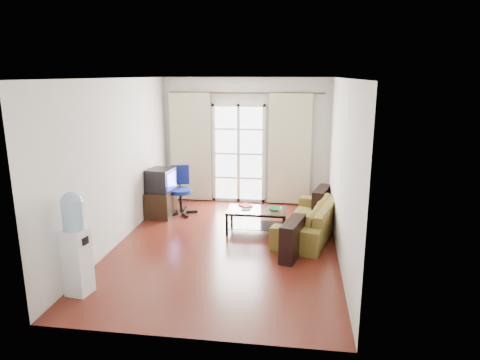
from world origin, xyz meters
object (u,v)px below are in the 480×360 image
sofa (309,218)px  coffee_table (257,218)px  water_cooler (76,242)px  crt_tv (160,180)px  task_chair (181,200)px  tv_stand (161,203)px

sofa → coffee_table: 0.92m
sofa → water_cooler: water_cooler is taller
crt_tv → task_chair: 0.61m
sofa → coffee_table: sofa is taller
sofa → coffee_table: bearing=-73.6°
coffee_table → tv_stand: size_ratio=1.49×
tv_stand → water_cooler: bearing=-90.7°
coffee_table → crt_tv: size_ratio=1.90×
tv_stand → crt_tv: crt_tv is taller
coffee_table → water_cooler: size_ratio=0.77×
sofa → tv_stand: (-2.90, 0.64, -0.04)m
tv_stand → task_chair: 0.40m
crt_tv → water_cooler: size_ratio=0.40×
tv_stand → crt_tv: (0.00, -0.03, 0.48)m
tv_stand → water_cooler: 3.21m
water_cooler → coffee_table: bearing=59.7°
sofa → task_chair: (-2.55, 0.83, -0.01)m
sofa → water_cooler: bearing=-34.7°
coffee_table → task_chair: 1.84m
sofa → water_cooler: 3.92m
crt_tv → water_cooler: bearing=-83.1°
coffee_table → task_chair: bearing=152.2°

